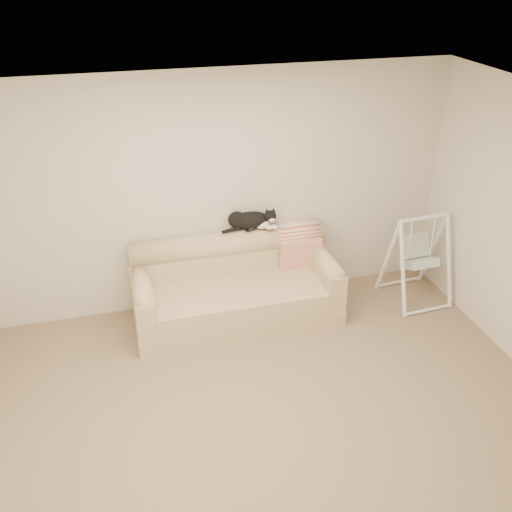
{
  "coord_description": "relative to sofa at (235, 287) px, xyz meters",
  "views": [
    {
      "loc": [
        -1.12,
        -3.54,
        3.63
      ],
      "look_at": [
        0.17,
        1.27,
        0.9
      ],
      "focal_mm": 40.0,
      "sensor_mm": 36.0,
      "label": 1
    }
  ],
  "objects": [
    {
      "name": "ground_plane",
      "position": [
        -0.02,
        -1.62,
        -0.35
      ],
      "size": [
        5.0,
        5.0,
        0.0
      ],
      "primitive_type": "plane",
      "color": "#7D674E",
      "rests_on": "ground"
    },
    {
      "name": "room_shell",
      "position": [
        -0.02,
        -1.62,
        1.18
      ],
      "size": [
        5.04,
        4.04,
        2.6
      ],
      "color": "beige",
      "rests_on": "ground"
    },
    {
      "name": "sofa",
      "position": [
        0.0,
        0.0,
        0.0
      ],
      "size": [
        2.2,
        0.93,
        0.9
      ],
      "color": "tan",
      "rests_on": "ground"
    },
    {
      "name": "remote_a",
      "position": [
        0.27,
        0.24,
        0.56
      ],
      "size": [
        0.19,
        0.11,
        0.03
      ],
      "color": "black",
      "rests_on": "sofa"
    },
    {
      "name": "remote_b",
      "position": [
        0.41,
        0.23,
        0.56
      ],
      "size": [
        0.18,
        0.08,
        0.02
      ],
      "color": "black",
      "rests_on": "sofa"
    },
    {
      "name": "tuxedo_cat",
      "position": [
        0.25,
        0.25,
        0.66
      ],
      "size": [
        0.61,
        0.27,
        0.24
      ],
      "color": "black",
      "rests_on": "sofa"
    },
    {
      "name": "throw_blanket",
      "position": [
        0.78,
        0.23,
        0.37
      ],
      "size": [
        0.47,
        0.38,
        0.58
      ],
      "color": "#CD5038",
      "rests_on": "sofa"
    },
    {
      "name": "baby_swing",
      "position": [
        2.08,
        -0.2,
        0.17
      ],
      "size": [
        0.68,
        0.72,
        1.05
      ],
      "color": "white",
      "rests_on": "ground"
    }
  ]
}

